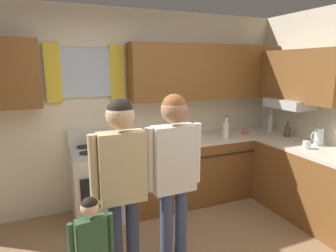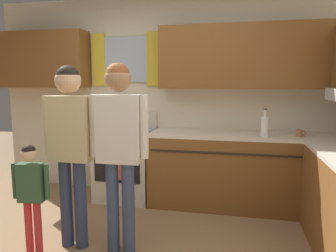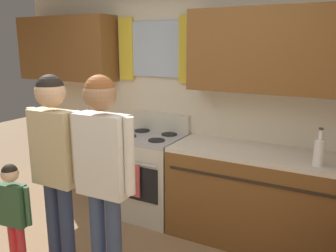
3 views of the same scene
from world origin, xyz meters
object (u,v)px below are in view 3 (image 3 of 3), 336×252
at_px(bottle_milk_white, 319,152).
at_px(adult_in_plaid, 103,164).
at_px(adult_holding_child, 55,156).
at_px(stove_oven, 150,174).
at_px(small_child, 14,209).

bearing_deg(bottle_milk_white, adult_in_plaid, -139.17).
bearing_deg(adult_holding_child, stove_oven, 88.02).
bearing_deg(bottle_milk_white, stove_oven, 174.18).
bearing_deg(small_child, adult_in_plaid, 14.55).
height_order(adult_holding_child, small_child, adult_holding_child).
xyz_separation_m(stove_oven, small_child, (-0.33, -1.47, 0.14)).
distance_m(adult_in_plaid, small_child, 0.88).
height_order(stove_oven, bottle_milk_white, bottle_milk_white).
relative_size(adult_holding_child, adult_in_plaid, 0.99).
distance_m(bottle_milk_white, adult_in_plaid, 1.69).
xyz_separation_m(stove_oven, bottle_milk_white, (1.69, -0.17, 0.55)).
bearing_deg(adult_holding_child, bottle_milk_white, 32.64).
bearing_deg(adult_in_plaid, stove_oven, 107.66).
bearing_deg(adult_in_plaid, bottle_milk_white, 40.83).
xyz_separation_m(bottle_milk_white, adult_in_plaid, (-1.28, -1.11, 0.03)).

